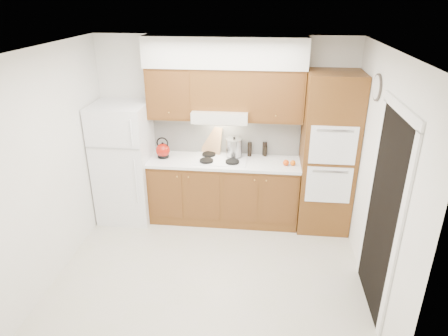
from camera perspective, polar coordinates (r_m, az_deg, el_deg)
name	(u,v)px	position (r m, az deg, el deg)	size (l,w,h in m)	color
floor	(211,268)	(5.06, -1.83, -14.06)	(3.60, 3.60, 0.00)	#BCB6A5
ceiling	(208,49)	(4.03, -2.33, 16.62)	(3.60, 3.60, 0.00)	white
wall_back	(224,129)	(5.77, 0.05, 5.60)	(3.60, 0.02, 2.60)	white
wall_left	(54,165)	(4.95, -23.13, 0.46)	(0.02, 3.00, 2.60)	white
wall_right	(379,179)	(4.51, 21.25, -1.48)	(0.02, 3.00, 2.60)	white
fridge	(125,163)	(5.91, -14.02, 0.74)	(0.75, 0.72, 1.72)	white
base_cabinets	(224,191)	(5.82, -0.02, -3.32)	(2.11, 0.60, 0.90)	brown
countertop	(224,162)	(5.61, -0.04, 0.91)	(2.13, 0.62, 0.04)	white
backsplash	(226,135)	(5.78, 0.28, 4.79)	(2.11, 0.03, 0.56)	white
oven_cabinet	(328,154)	(5.57, 14.59, 1.92)	(0.70, 0.65, 2.20)	brown
upper_cab_left	(171,93)	(5.59, -7.58, 10.64)	(0.63, 0.33, 0.70)	brown
upper_cab_right	(276,95)	(5.43, 7.50, 10.27)	(0.73, 0.33, 0.70)	brown
range_hood	(221,115)	(5.48, -0.47, 7.61)	(0.75, 0.45, 0.15)	silver
upper_cab_over_hood	(221,88)	(5.45, -0.40, 11.32)	(0.75, 0.33, 0.55)	brown
soffit	(225,52)	(5.35, 0.12, 16.25)	(2.13, 0.36, 0.40)	silver
cooktop	(220,159)	(5.63, -0.52, 1.26)	(0.74, 0.50, 0.01)	white
doorway	(382,216)	(4.31, 21.68, -6.45)	(0.02, 0.90, 2.10)	black
wall_clock	(377,87)	(4.75, 21.04, 10.70)	(0.30, 0.30, 0.02)	#3F3833
kettle	(163,150)	(5.73, -8.73, 2.51)	(0.20, 0.20, 0.20)	maroon
cutting_board	(212,140)	(5.80, -1.75, 4.00)	(0.30, 0.02, 0.40)	tan
stock_pot	(234,147)	(5.66, 1.45, 2.96)	(0.23, 0.23, 0.24)	#ABABB0
condiment_a	(250,149)	(5.73, 3.68, 2.71)	(0.06, 0.06, 0.21)	black
condiment_b	(265,149)	(5.78, 5.82, 2.76)	(0.06, 0.06, 0.20)	black
condiment_c	(265,151)	(5.76, 5.91, 2.43)	(0.05, 0.05, 0.15)	black
orange_near	(293,163)	(5.50, 9.81, 0.72)	(0.07, 0.07, 0.07)	orange
orange_far	(286,163)	(5.48, 8.85, 0.75)	(0.08, 0.08, 0.08)	#F0550C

